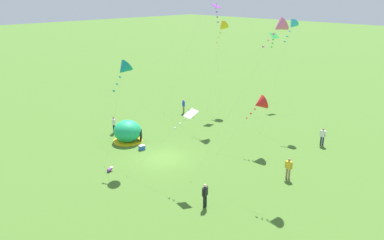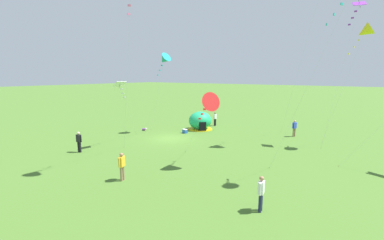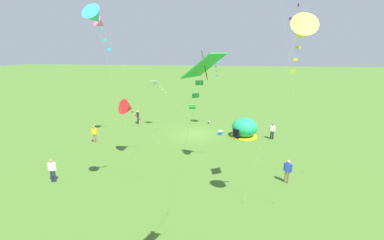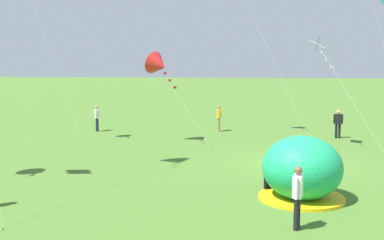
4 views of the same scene
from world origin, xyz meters
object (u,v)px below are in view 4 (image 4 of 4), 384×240
at_px(popup_tent, 302,169).
at_px(person_near_tent, 298,194).
at_px(cooler_box, 304,174).
at_px(person_strolling, 97,117).
at_px(kite_red, 159,65).
at_px(person_center_field, 338,122).
at_px(kite_white, 320,48).
at_px(person_watching_sky, 219,117).

xyz_separation_m(popup_tent, person_near_tent, (-2.86, 0.33, -0.03)).
distance_m(cooler_box, person_near_tent, 5.53).
height_order(cooler_box, person_strolling, person_strolling).
distance_m(cooler_box, kite_red, 11.34).
distance_m(popup_tent, person_center_field, 13.61).
xyz_separation_m(popup_tent, kite_red, (10.02, 7.18, 3.41)).
bearing_deg(person_center_field, kite_red, 107.36).
distance_m(cooler_box, kite_white, 9.11).
bearing_deg(person_center_field, person_strolling, 88.45).
bearing_deg(person_center_field, person_watching_sky, 76.65).
xyz_separation_m(person_strolling, kite_white, (-3.63, -13.94, 4.34)).
bearing_deg(person_center_field, kite_white, 153.92).
xyz_separation_m(cooler_box, person_center_field, (10.66, -2.86, 0.74)).
xyz_separation_m(person_center_field, person_watching_sky, (1.77, 7.44, 0.00)).
xyz_separation_m(popup_tent, person_center_field, (13.24, -3.15, -0.03)).
distance_m(person_watching_sky, person_near_tent, 18.30).
relative_size(popup_tent, person_near_tent, 1.63).
bearing_deg(person_watching_sky, kite_white, -130.29).
bearing_deg(kite_white, kite_red, 90.12).
bearing_deg(person_center_field, popup_tent, 166.61).
xyz_separation_m(person_watching_sky, person_near_tent, (-17.87, -3.96, 0.00)).
bearing_deg(popup_tent, kite_white, -8.96).
bearing_deg(cooler_box, popup_tent, 173.55).
height_order(popup_tent, person_strolling, popup_tent).
xyz_separation_m(person_center_field, person_near_tent, (-16.10, 3.48, 0.00)).
relative_size(person_center_field, person_strolling, 1.00).
relative_size(person_watching_sky, kite_white, 0.29).
height_order(popup_tent, kite_white, kite_white).
distance_m(person_strolling, kite_red, 7.22).
xyz_separation_m(person_near_tent, kite_red, (12.88, 6.85, 3.45)).
height_order(person_watching_sky, person_near_tent, same).
bearing_deg(cooler_box, person_strolling, 48.81).
relative_size(cooler_box, person_strolling, 0.35).
bearing_deg(person_strolling, person_watching_sky, -80.54).
height_order(person_near_tent, kite_white, kite_white).
bearing_deg(person_strolling, kite_white, -104.59).
xyz_separation_m(popup_tent, cooler_box, (2.59, -0.29, -0.78)).
relative_size(person_center_field, kite_red, 0.33).
height_order(person_watching_sky, kite_white, kite_white).
xyz_separation_m(person_near_tent, kite_white, (12.89, -1.91, 4.34)).
xyz_separation_m(cooler_box, person_near_tent, (-5.45, 0.62, 0.74)).
bearing_deg(person_near_tent, popup_tent, -6.53).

